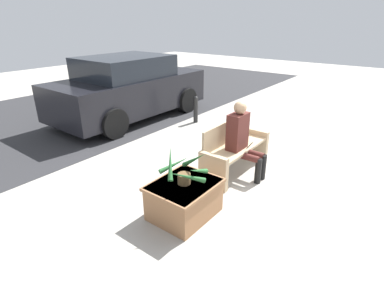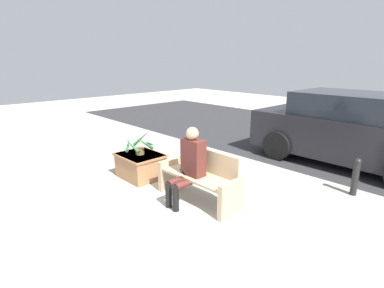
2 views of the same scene
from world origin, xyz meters
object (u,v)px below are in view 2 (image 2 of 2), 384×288
at_px(bench, 200,178).
at_px(planter_box, 141,165).
at_px(potted_plant, 139,145).
at_px(parked_car, 351,130).
at_px(bollard_post, 356,176).
at_px(person_seated, 189,163).

relative_size(bench, planter_box, 1.70).
bearing_deg(bench, potted_plant, -174.21).
xyz_separation_m(bench, parked_car, (0.99, 3.73, 0.39)).
bearing_deg(bollard_post, potted_plant, -145.19).
height_order(planter_box, potted_plant, potted_plant).
bearing_deg(bench, person_seated, -111.37).
distance_m(potted_plant, parked_car, 4.63).
distance_m(bench, bollard_post, 2.71).
xyz_separation_m(parked_car, bollard_post, (0.72, -1.63, -0.43)).
bearing_deg(bench, planter_box, -174.48).
bearing_deg(bollard_post, bench, -129.15).
relative_size(bench, potted_plant, 2.28).
xyz_separation_m(person_seated, planter_box, (-1.47, 0.03, -0.43)).
distance_m(planter_box, bollard_post, 3.95).
relative_size(person_seated, bollard_post, 1.87).
height_order(potted_plant, bollard_post, potted_plant).
height_order(planter_box, parked_car, parked_car).
distance_m(person_seated, bollard_post, 2.91).
bearing_deg(person_seated, planter_box, 178.98).
height_order(person_seated, parked_car, parked_car).
bearing_deg(planter_box, bollard_post, 34.69).
height_order(parked_car, bollard_post, parked_car).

